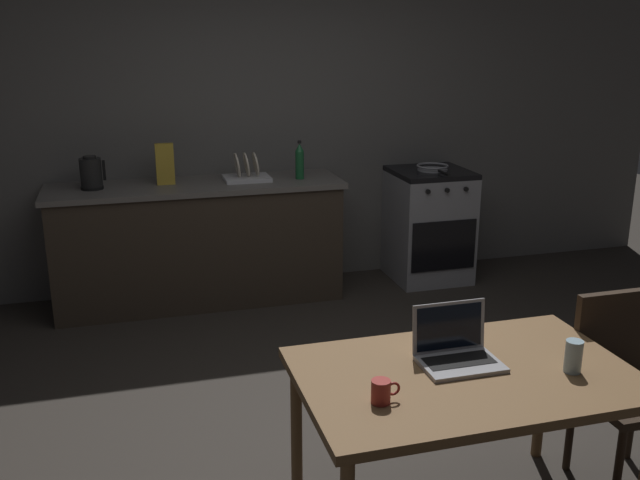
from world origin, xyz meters
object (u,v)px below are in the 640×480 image
(drinking_glass, at_px, (573,356))
(cereal_box, at_px, (165,164))
(bottle, at_px, (300,161))
(dining_table, at_px, (465,387))
(dish_rack, at_px, (247,174))
(laptop, at_px, (457,352))
(stove_oven, at_px, (428,225))
(chair, at_px, (622,378))
(coffee_mug, at_px, (382,391))
(electric_kettle, at_px, (91,173))
(frying_pan, at_px, (433,168))

(drinking_glass, xyz_separation_m, cereal_box, (-1.35, 3.03, 0.29))
(bottle, xyz_separation_m, drinking_glass, (0.36, -2.96, -0.28))
(dining_table, xyz_separation_m, bottle, (0.04, 2.85, 0.41))
(drinking_glass, relative_size, cereal_box, 0.44)
(dish_rack, bearing_deg, laptop, -82.86)
(stove_oven, bearing_deg, chair, -96.10)
(coffee_mug, bearing_deg, chair, 11.65)
(laptop, relative_size, drinking_glass, 2.42)
(electric_kettle, height_order, frying_pan, electric_kettle)
(stove_oven, xyz_separation_m, coffee_mug, (-1.55, -3.03, 0.30))
(stove_oven, relative_size, bottle, 3.17)
(dining_table, distance_m, electric_kettle, 3.27)
(drinking_glass, bearing_deg, electric_kettle, 121.74)
(laptop, height_order, electric_kettle, electric_kettle)
(coffee_mug, bearing_deg, electric_kettle, 109.16)
(frying_pan, xyz_separation_m, coffee_mug, (-1.56, -3.01, -0.18))
(bottle, xyz_separation_m, cereal_box, (-0.99, 0.07, 0.01))
(dining_table, height_order, electric_kettle, electric_kettle)
(laptop, bearing_deg, frying_pan, 62.83)
(electric_kettle, distance_m, cereal_box, 0.52)
(stove_oven, xyz_separation_m, bottle, (-1.10, -0.05, 0.60))
(bottle, height_order, drinking_glass, bottle)
(bottle, bearing_deg, chair, -73.54)
(laptop, bearing_deg, coffee_mug, -155.95)
(bottle, bearing_deg, coffee_mug, -98.58)
(stove_oven, bearing_deg, dish_rack, 179.91)
(dining_table, distance_m, dish_rack, 2.94)
(cereal_box, bearing_deg, frying_pan, -1.32)
(electric_kettle, relative_size, drinking_glass, 1.79)
(coffee_mug, bearing_deg, cereal_box, 100.01)
(chair, height_order, dish_rack, dish_rack)
(stove_oven, xyz_separation_m, electric_kettle, (-2.61, 0.00, 0.57))
(dining_table, relative_size, cereal_box, 4.43)
(coffee_mug, height_order, cereal_box, cereal_box)
(dining_table, bearing_deg, coffee_mug, -161.54)
(dining_table, height_order, chair, chair)
(chair, xyz_separation_m, coffee_mug, (-1.26, -0.26, 0.25))
(chair, distance_m, dish_rack, 3.06)
(drinking_glass, distance_m, cereal_box, 3.33)
(electric_kettle, relative_size, coffee_mug, 2.15)
(chair, xyz_separation_m, laptop, (-0.85, -0.04, 0.26))
(dish_rack, bearing_deg, frying_pan, -1.08)
(stove_oven, bearing_deg, dining_table, -111.59)
(stove_oven, xyz_separation_m, frying_pan, (0.00, -0.03, 0.48))
(stove_oven, height_order, electric_kettle, electric_kettle)
(stove_oven, relative_size, coffee_mug, 8.30)
(bottle, distance_m, coffee_mug, 3.04)
(electric_kettle, bearing_deg, cereal_box, 2.22)
(stove_oven, distance_m, cereal_box, 2.18)
(frying_pan, relative_size, drinking_glass, 3.24)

